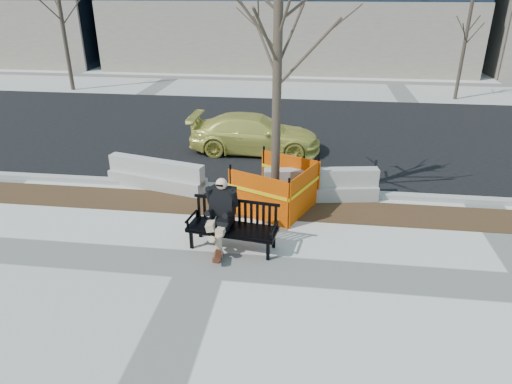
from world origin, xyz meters
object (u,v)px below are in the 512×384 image
Objects in this scene: bench at (233,248)px; jersey_barrier_right at (320,199)px; jersey_barrier_left at (158,187)px; sedan at (255,152)px; tree_fence at (275,208)px; seated_man at (222,245)px.

jersey_barrier_right is (1.76, 2.58, 0.00)m from bench.
bench is at bearing -33.57° from jersey_barrier_left.
bench is 5.87m from sedan.
bench is 0.66× the size of jersey_barrier_right.
tree_fence reaches higher than jersey_barrier_left.
seated_man reaches higher than jersey_barrier_right.
bench is at bearing -10.89° from seated_man.
sedan is at bearing 98.91° from seated_man.
sedan is 1.51× the size of jersey_barrier_left.
jersey_barrier_left is 4.26m from jersey_barrier_right.
seated_man reaches higher than sedan.
tree_fence is 2.14× the size of jersey_barrier_right.
jersey_barrier_left is at bearing 138.56° from seated_man.
tree_fence reaches higher than jersey_barrier_right.
seated_man is 0.52× the size of jersey_barrier_right.
tree_fence is at bearing -0.16° from jersey_barrier_left.
seated_man is 0.54× the size of jersey_barrier_left.
sedan reaches higher than bench.
seated_man is 0.36× the size of sedan.
sedan is at bearing 68.86° from jersey_barrier_left.
bench is 1.26× the size of seated_man.
jersey_barrier_left is (-3.19, 0.81, 0.00)m from tree_fence.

